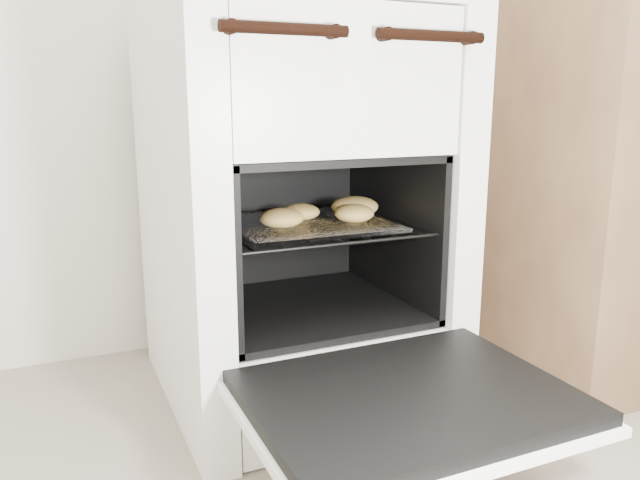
{
  "coord_description": "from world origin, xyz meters",
  "views": [
    {
      "loc": [
        -0.47,
        0.03,
        0.62
      ],
      "look_at": [
        -0.0,
        1.07,
        0.36
      ],
      "focal_mm": 35.0,
      "sensor_mm": 36.0,
      "label": 1
    }
  ],
  "objects": [
    {
      "name": "stove",
      "position": [
        -0.0,
        1.2,
        0.4
      ],
      "size": [
        0.54,
        0.6,
        0.82
      ],
      "color": "white",
      "rests_on": "ground"
    },
    {
      "name": "oven_door",
      "position": [
        -0.0,
        0.75,
        0.18
      ],
      "size": [
        0.48,
        0.38,
        0.03
      ],
      "color": "black",
      "rests_on": "stove"
    },
    {
      "name": "oven_rack",
      "position": [
        -0.0,
        1.14,
        0.37
      ],
      "size": [
        0.39,
        0.38,
        0.01
      ],
      "color": "black",
      "rests_on": "stove"
    },
    {
      "name": "foil_sheet",
      "position": [
        -0.0,
        1.12,
        0.38
      ],
      "size": [
        0.3,
        0.27,
        0.01
      ],
      "primitive_type": "cube",
      "color": "white",
      "rests_on": "oven_rack"
    },
    {
      "name": "baked_rolls",
      "position": [
        0.04,
        1.13,
        0.4
      ],
      "size": [
        0.3,
        0.17,
        0.04
      ],
      "color": "#DBAF57",
      "rests_on": "foil_sheet"
    }
  ]
}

